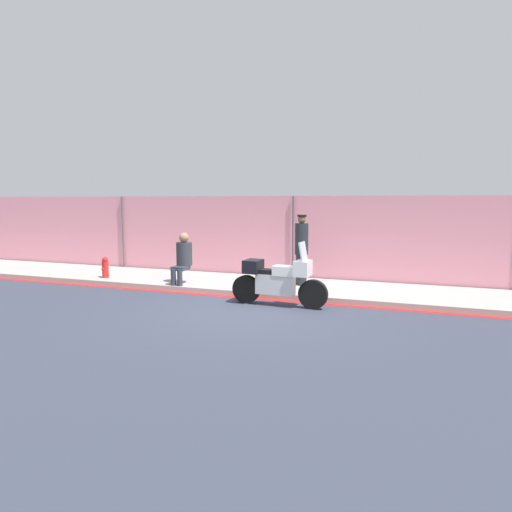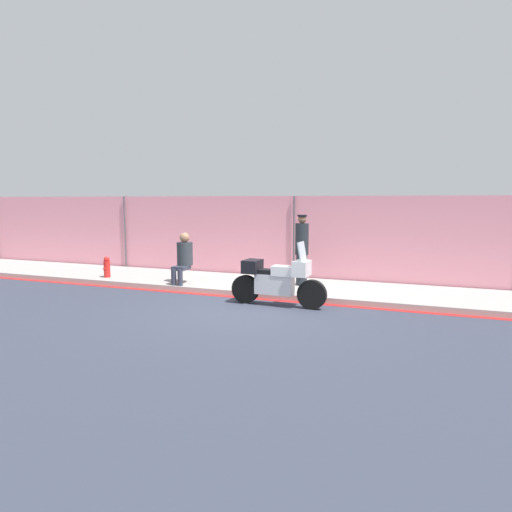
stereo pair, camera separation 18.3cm
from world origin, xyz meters
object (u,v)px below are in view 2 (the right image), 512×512
motorcycle (277,280)px  officer_standing (302,249)px  person_seated_on_curb (184,255)px  fire_hydrant (107,267)px

motorcycle → officer_standing: bearing=90.7°
person_seated_on_curb → fire_hydrant: (-2.58, 0.02, -0.46)m
motorcycle → fire_hydrant: 5.72m
officer_standing → fire_hydrant: officer_standing is taller
officer_standing → fire_hydrant: bearing=-171.5°
fire_hydrant → officer_standing: bearing=8.5°
officer_standing → fire_hydrant: 5.75m
motorcycle → person_seated_on_curb: (-3.02, 1.10, 0.30)m
officer_standing → fire_hydrant: size_ratio=3.05×
motorcycle → officer_standing: (0.05, 1.95, 0.51)m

